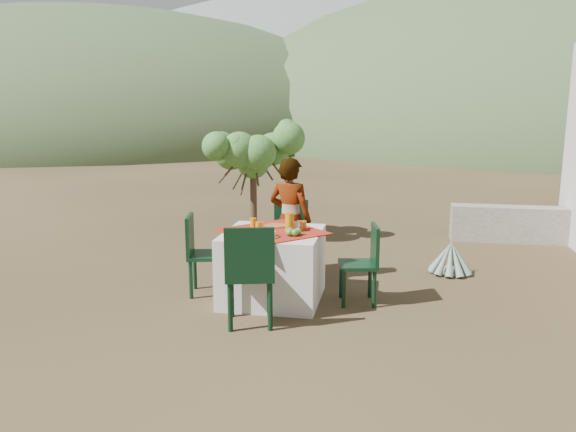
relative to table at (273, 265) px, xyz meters
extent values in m
plane|color=#312516|center=(-0.13, -0.14, -0.38)|extent=(160.00, 160.00, 0.00)
cube|color=silver|center=(0.00, 0.00, 0.00)|extent=(1.02, 1.02, 0.75)
cube|color=maroon|center=(0.00, 0.00, 0.38)|extent=(1.30, 1.30, 0.01)
cylinder|color=black|center=(-0.15, 0.70, -0.15)|extent=(0.04, 0.04, 0.46)
cylinder|color=black|center=(0.19, 0.72, -0.15)|extent=(0.04, 0.04, 0.46)
cylinder|color=black|center=(-0.16, 1.05, -0.15)|extent=(0.04, 0.04, 0.46)
cylinder|color=black|center=(0.18, 1.06, -0.15)|extent=(0.04, 0.04, 0.46)
cube|color=black|center=(0.02, 0.88, 0.08)|extent=(0.44, 0.44, 0.04)
cube|color=black|center=(0.01, 1.08, 0.32)|extent=(0.43, 0.06, 0.45)
cylinder|color=black|center=(0.07, -0.49, -0.13)|extent=(0.05, 0.05, 0.49)
cylinder|color=black|center=(-0.29, -0.59, -0.13)|extent=(0.05, 0.05, 0.49)
cylinder|color=black|center=(0.16, -0.86, -0.13)|extent=(0.05, 0.05, 0.49)
cylinder|color=black|center=(-0.20, -0.95, -0.13)|extent=(0.05, 0.05, 0.49)
cube|color=black|center=(-0.07, -0.72, 0.11)|extent=(0.56, 0.56, 0.04)
cube|color=black|center=(-0.02, -0.92, 0.37)|extent=(0.46, 0.15, 0.48)
cylinder|color=black|center=(-0.55, -0.08, -0.16)|extent=(0.04, 0.04, 0.44)
cylinder|color=black|center=(-0.63, 0.25, -0.16)|extent=(0.04, 0.04, 0.44)
cylinder|color=black|center=(-0.88, -0.15, -0.16)|extent=(0.04, 0.04, 0.44)
cylinder|color=black|center=(-0.95, 0.18, -0.16)|extent=(0.04, 0.04, 0.44)
cube|color=black|center=(-0.75, 0.05, 0.06)|extent=(0.49, 0.49, 0.04)
cube|color=black|center=(-0.94, 0.01, 0.30)|extent=(0.13, 0.41, 0.43)
cylinder|color=black|center=(0.72, 0.19, -0.17)|extent=(0.04, 0.04, 0.42)
cylinder|color=black|center=(0.78, -0.13, -0.17)|extent=(0.04, 0.04, 0.42)
cylinder|color=black|center=(1.04, 0.24, -0.17)|extent=(0.04, 0.04, 0.42)
cylinder|color=black|center=(1.09, -0.07, -0.17)|extent=(0.04, 0.04, 0.42)
cube|color=black|center=(0.91, 0.06, 0.04)|extent=(0.46, 0.46, 0.04)
cube|color=black|center=(1.08, 0.09, 0.26)|extent=(0.11, 0.39, 0.41)
imported|color=#8C6651|center=(0.06, 0.71, 0.36)|extent=(0.63, 0.51, 1.49)
cylinder|color=#4E3D27|center=(-0.86, 2.61, 0.23)|extent=(0.10, 0.10, 1.22)
sphere|color=#306A27|center=(-0.86, 2.61, 0.84)|extent=(0.52, 0.52, 0.52)
sphere|color=#306A27|center=(-0.38, 2.61, 0.97)|extent=(0.49, 0.49, 0.49)
sphere|color=#306A27|center=(-1.30, 2.70, 0.92)|extent=(0.45, 0.45, 0.45)
sphere|color=#306A27|center=(-0.77, 3.09, 1.01)|extent=(0.47, 0.47, 0.47)
sphere|color=#306A27|center=(-0.82, 2.18, 0.88)|extent=(0.42, 0.42, 0.42)
sphere|color=gray|center=(1.99, 1.33, -0.34)|extent=(0.18, 0.18, 0.18)
cone|color=gray|center=(1.99, 1.33, -0.11)|extent=(0.10, 0.10, 0.52)
cone|color=gray|center=(2.11, 1.35, -0.17)|extent=(0.32, 0.14, 0.44)
cone|color=gray|center=(2.07, 1.42, -0.17)|extent=(0.26, 0.26, 0.46)
cone|color=gray|center=(2.01, 1.45, -0.17)|extent=(0.13, 0.32, 0.44)
cone|color=gray|center=(1.94, 1.44, -0.17)|extent=(0.21, 0.30, 0.46)
cone|color=gray|center=(1.89, 1.39, -0.17)|extent=(0.31, 0.21, 0.45)
cone|color=gray|center=(1.88, 1.31, -0.17)|extent=(0.32, 0.14, 0.44)
cone|color=gray|center=(1.91, 1.25, -0.17)|extent=(0.26, 0.26, 0.46)
cone|color=gray|center=(1.97, 1.22, -0.17)|extent=(0.13, 0.32, 0.44)
cone|color=gray|center=(2.05, 1.23, -0.17)|extent=(0.21, 0.30, 0.46)
cone|color=gray|center=(2.10, 1.28, -0.17)|extent=(0.31, 0.21, 0.45)
cube|color=gray|center=(3.47, 3.26, -0.10)|extent=(2.60, 0.35, 0.55)
ellipsoid|color=#3F5932|center=(-18.13, 29.86, -0.38)|extent=(40.00, 40.00, 16.00)
ellipsoid|color=#3F5932|center=(11.87, 35.86, -0.38)|extent=(48.00, 48.00, 20.00)
ellipsoid|color=slate|center=(-4.13, 51.86, -0.38)|extent=(60.00, 60.00, 24.00)
cylinder|color=brown|center=(-0.02, 0.23, 0.39)|extent=(0.25, 0.25, 0.01)
cylinder|color=brown|center=(-0.05, -0.18, 0.39)|extent=(0.20, 0.20, 0.01)
cylinder|color=orange|center=(-0.23, 0.09, 0.44)|extent=(0.07, 0.07, 0.11)
cylinder|color=orange|center=(-0.13, -0.09, 0.44)|extent=(0.07, 0.07, 0.11)
cylinder|color=orange|center=(0.19, -0.01, 0.48)|extent=(0.09, 0.09, 0.20)
cylinder|color=brown|center=(0.03, -0.28, 0.39)|extent=(0.20, 0.20, 0.01)
cylinder|color=white|center=(0.03, -0.28, 0.42)|extent=(0.13, 0.13, 0.05)
cylinder|color=orange|center=(0.28, 0.10, 0.43)|extent=(0.06, 0.06, 0.10)
cylinder|color=orange|center=(0.31, 0.17, 0.43)|extent=(0.06, 0.06, 0.09)
cube|color=white|center=(0.24, 0.05, 0.43)|extent=(0.08, 0.06, 0.10)
sphere|color=#4B9034|center=(0.22, -0.15, 0.42)|extent=(0.08, 0.08, 0.08)
sphere|color=#4B9034|center=(0.30, -0.14, 0.42)|extent=(0.08, 0.08, 0.08)
sphere|color=#4B9034|center=(0.28, -0.20, 0.42)|extent=(0.08, 0.08, 0.08)
sphere|color=#4B9034|center=(0.22, -0.20, 0.42)|extent=(0.08, 0.08, 0.08)
camera|label=1|loc=(1.23, -5.71, 1.70)|focal=35.00mm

